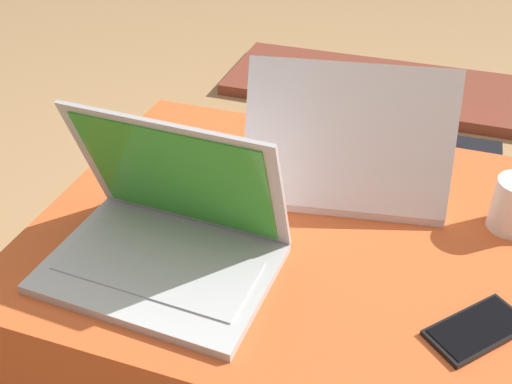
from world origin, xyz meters
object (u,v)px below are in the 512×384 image
laptop_near (166,236)px  cell_phone (477,329)px  laptop_far (345,162)px  backpack (419,213)px

laptop_near → cell_phone: bearing=3.5°
laptop_near → laptop_far: laptop_far is taller
laptop_near → cell_phone: (0.48, 0.00, -0.05)m
cell_phone → laptop_far: bearing=-7.6°
laptop_near → laptop_far: 0.37m
laptop_near → backpack: 0.81m
laptop_near → cell_phone: 0.48m
laptop_far → cell_phone: (0.26, -0.30, -0.05)m
cell_phone → laptop_near: bearing=42.3°
laptop_far → cell_phone: 0.40m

